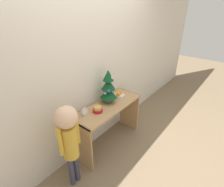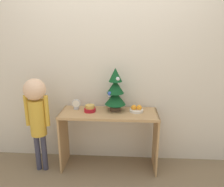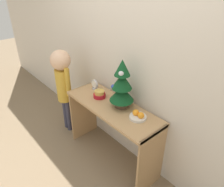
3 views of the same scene
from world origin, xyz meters
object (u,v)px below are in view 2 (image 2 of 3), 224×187
at_px(singing_bowl, 90,109).
at_px(fruit_bowl, 136,109).
at_px(child_figure, 37,109).
at_px(desk_clock, 76,104).
at_px(mini_tree, 115,91).

bearing_deg(singing_bowl, fruit_bowl, 3.74).
relative_size(singing_bowl, child_figure, 0.12).
relative_size(fruit_bowl, desk_clock, 1.31).
bearing_deg(mini_tree, singing_bowl, -169.59).
relative_size(fruit_bowl, child_figure, 0.14).
xyz_separation_m(fruit_bowl, desk_clock, (-0.72, 0.03, 0.03)).
bearing_deg(desk_clock, mini_tree, -1.59).
distance_m(fruit_bowl, child_figure, 1.15).
xyz_separation_m(mini_tree, fruit_bowl, (0.25, -0.02, -0.22)).
bearing_deg(fruit_bowl, desk_clock, 177.49).
xyz_separation_m(singing_bowl, desk_clock, (-0.18, 0.07, 0.03)).
height_order(mini_tree, desk_clock, mini_tree).
bearing_deg(child_figure, singing_bowl, 11.44).
xyz_separation_m(desk_clock, child_figure, (-0.41, -0.19, -0.00)).
xyz_separation_m(mini_tree, desk_clock, (-0.47, 0.01, -0.19)).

